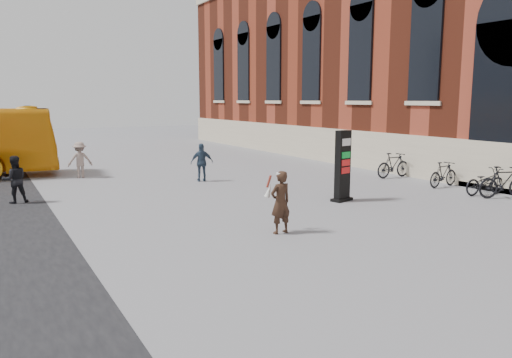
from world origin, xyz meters
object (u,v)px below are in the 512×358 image
info_pylon (343,166)px  pedestrian_c (202,162)px  pedestrian_a (15,180)px  woman (280,201)px  bike_7 (393,165)px  bike_3 (504,182)px  bike_5 (443,174)px  pedestrian_b (80,160)px  bike_4 (485,182)px

info_pylon → pedestrian_c: 6.42m
pedestrian_a → woman: bearing=122.4°
info_pylon → bike_7: 5.84m
info_pylon → bike_3: (5.06, -2.28, -0.61)m
bike_3 → bike_5: 2.51m
info_pylon → pedestrian_a: bearing=139.3°
pedestrian_c → bike_5: pedestrian_c is taller
pedestrian_b → bike_3: pedestrian_b is taller
pedestrian_b → bike_7: bearing=157.1°
bike_7 → bike_3: bearing=-179.9°
woman → bike_3: 8.96m
info_pylon → pedestrian_c: bearing=99.1°
pedestrian_a → bike_7: (14.45, -1.99, -0.23)m
pedestrian_c → bike_7: pedestrian_c is taller
bike_5 → bike_7: size_ratio=0.91×
bike_4 → bike_5: 1.81m
bike_3 → bike_4: size_ratio=1.03×
bike_4 → info_pylon: bearing=78.3°
bike_5 → bike_4: bearing=173.7°
pedestrian_a → bike_4: pedestrian_a is taller
bike_5 → pedestrian_c: bearing=46.5°
info_pylon → pedestrian_c: info_pylon is taller
info_pylon → woman: size_ratio=1.47×
bike_5 → bike_7: bearing=-6.3°
pedestrian_a → bike_5: bearing=157.6°
pedestrian_b → bike_4: 15.94m
woman → bike_3: woman is taller
bike_5 → pedestrian_b: bearing=45.9°
info_pylon → bike_5: size_ratio=1.42×
bike_4 → bike_7: size_ratio=0.98×
bike_4 → bike_7: 4.43m
bike_4 → pedestrian_c: bearing=50.6°
pedestrian_b → bike_7: size_ratio=0.86×
pedestrian_c → bike_3: 11.12m
pedestrian_c → bike_4: bearing=151.2°
pedestrian_c → bike_3: (7.51, -8.20, -0.23)m
woman → pedestrian_a: (-5.50, 7.28, -0.04)m
woman → bike_3: size_ratio=0.86×
pedestrian_a → info_pylon: bearing=148.0°
pedestrian_b → bike_5: size_ratio=0.94×
pedestrian_a → pedestrian_b: bearing=-126.7°
bike_4 → bike_5: bearing=5.6°
bike_7 → bike_5: bearing=-179.9°
bike_3 → bike_4: (0.00, 0.70, -0.08)m
pedestrian_c → bike_4: size_ratio=0.88×
pedestrian_b → bike_3: size_ratio=0.84×
woman → bike_7: size_ratio=0.88×
bike_7 → pedestrian_a: bearing=82.3°
woman → bike_5: size_ratio=0.97×
pedestrian_c → bike_7: (7.51, -3.07, -0.24)m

